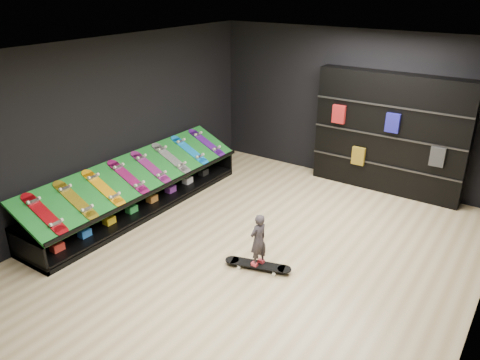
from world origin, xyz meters
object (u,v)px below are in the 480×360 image
Objects in this scene: display_rack at (140,196)px; floor_skateboard at (258,267)px; child at (258,250)px; back_shelving at (389,134)px.

display_rack is 2.82m from floor_skateboard.
display_rack is at bearing -84.05° from child.
back_shelving is at bearing 64.75° from floor_skateboard.
floor_skateboard is at bearing -8.65° from display_rack.
back_shelving is at bearing -173.96° from child.
back_shelving is 6.00× the size of child.
back_shelving is 3.94m from floor_skateboard.
display_rack is at bearing -135.24° from back_shelving.
child is (-0.56, -3.74, -0.82)m from back_shelving.
child reaches higher than display_rack.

